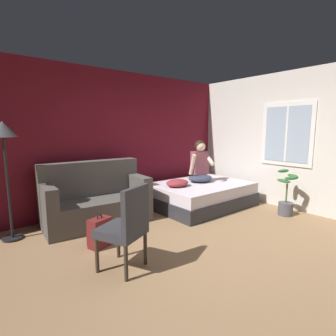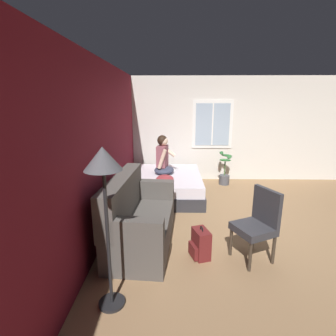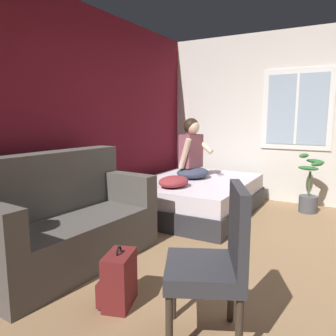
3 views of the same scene
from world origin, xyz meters
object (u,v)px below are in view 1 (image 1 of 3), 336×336
at_px(throw_pillow, 177,183).
at_px(potted_plant, 286,199).
at_px(bed, 200,194).
at_px(backpack, 100,233).
at_px(side_chair, 126,225).
at_px(couch, 96,200).
at_px(cell_phone, 222,181).
at_px(person_seated, 200,165).
at_px(floor_lamp, 4,141).

bearing_deg(throw_pillow, potted_plant, -47.32).
xyz_separation_m(bed, backpack, (-2.45, -0.48, -0.04)).
height_order(side_chair, throw_pillow, side_chair).
distance_m(couch, potted_plant, 3.43).
bearing_deg(cell_phone, backpack, -72.73).
distance_m(person_seated, cell_phone, 0.59).
height_order(couch, cell_phone, couch).
relative_size(bed, throw_pillow, 4.17).
xyz_separation_m(couch, cell_phone, (2.56, -0.61, 0.09)).
relative_size(side_chair, person_seated, 1.12).
bearing_deg(cell_phone, throw_pillow, -91.83).
distance_m(throw_pillow, floor_lamp, 2.94).
bearing_deg(throw_pillow, floor_lamp, 170.01).
relative_size(couch, side_chair, 1.79).
height_order(bed, throw_pillow, throw_pillow).
xyz_separation_m(backpack, floor_lamp, (-0.89, 1.03, 1.24)).
xyz_separation_m(throw_pillow, cell_phone, (1.04, -0.24, -0.07)).
bearing_deg(couch, cell_phone, -13.34).
relative_size(couch, backpack, 3.84).
relative_size(throw_pillow, cell_phone, 3.33).
height_order(throw_pillow, potted_plant, potted_plant).
height_order(person_seated, cell_phone, person_seated).
relative_size(bed, floor_lamp, 1.18).
bearing_deg(cell_phone, floor_lamp, -89.44).
xyz_separation_m(couch, potted_plant, (2.89, -1.85, -0.09)).
height_order(side_chair, person_seated, person_seated).
xyz_separation_m(backpack, potted_plant, (3.24, -0.94, 0.11)).
distance_m(bed, backpack, 2.50).
height_order(bed, side_chair, side_chair).
relative_size(couch, cell_phone, 12.21).
height_order(side_chair, backpack, side_chair).
distance_m(side_chair, potted_plant, 3.26).
relative_size(backpack, cell_phone, 3.18).
bearing_deg(person_seated, throw_pillow, -175.27).
distance_m(person_seated, backpack, 2.69).
bearing_deg(potted_plant, bed, 118.81).
bearing_deg(couch, potted_plant, -32.57).
bearing_deg(potted_plant, backpack, 163.73).
height_order(cell_phone, potted_plant, potted_plant).
xyz_separation_m(cell_phone, floor_lamp, (-3.79, 0.73, 0.94)).
bearing_deg(couch, backpack, -110.99).
bearing_deg(backpack, bed, 11.12).
bearing_deg(backpack, side_chair, -90.88).
bearing_deg(cell_phone, couch, -91.88).
height_order(couch, throw_pillow, couch).
xyz_separation_m(side_chair, cell_phone, (2.92, 1.05, -0.05)).
relative_size(bed, backpack, 4.37).
distance_m(side_chair, throw_pillow, 2.28).
height_order(cell_phone, floor_lamp, floor_lamp).
bearing_deg(floor_lamp, bed, -9.24).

